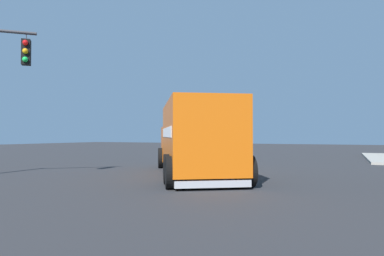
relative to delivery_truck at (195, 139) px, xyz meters
name	(u,v)px	position (x,y,z in m)	size (l,w,h in m)	color
ground_plane	(209,171)	(0.06, -1.68, -1.50)	(100.00, 100.00, 0.00)	#2B2B2D
delivery_truck	(195,139)	(0.00, 0.00, 0.00)	(6.47, 8.09, 2.88)	orange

